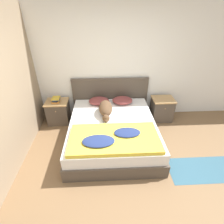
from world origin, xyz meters
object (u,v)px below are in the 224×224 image
pillow_right (122,100)px  book_stack (56,100)px  pillow_left (99,101)px  dog (106,109)px  bed (113,131)px  nightstand_right (162,109)px  nightstand_left (58,112)px

pillow_right → book_stack: (-1.52, 0.00, 0.06)m
pillow_right → book_stack: 1.52m
pillow_left → dog: dog is taller
bed → pillow_left: (-0.27, 0.75, 0.31)m
pillow_left → book_stack: 0.98m
pillow_right → dog: bearing=-132.0°
pillow_left → dog: bearing=-71.8°
bed → pillow_right: pillow_right is taller
bed → nightstand_right: nightstand_right is taller
pillow_right → bed: bearing=-109.8°
nightstand_left → pillow_right: size_ratio=1.19×
nightstand_right → dog: (-1.37, -0.46, 0.32)m
nightstand_right → dog: bearing=-161.6°
dog → book_stack: (-1.12, 0.44, 0.01)m
bed → pillow_left: size_ratio=4.23×
bed → nightstand_right: 1.46m
pillow_right → dog: size_ratio=0.61×
nightstand_left → dog: size_ratio=0.72×
book_stack → dog: bearing=-21.6°
nightstand_left → pillow_left: (0.98, -0.01, 0.27)m
bed → book_stack: book_stack is taller
pillow_left → pillow_right: bearing=0.0°
dog → book_stack: dog is taller
bed → pillow_left: bearing=109.8°
nightstand_right → pillow_right: pillow_right is taller
bed → pillow_right: bearing=70.2°
nightstand_left → nightstand_right: size_ratio=1.00×
book_stack → bed: bearing=-31.2°
pillow_left → dog: 0.47m
pillow_left → book_stack: bearing=179.9°
bed → pillow_right: 0.86m
dog → nightstand_right: bearing=18.4°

